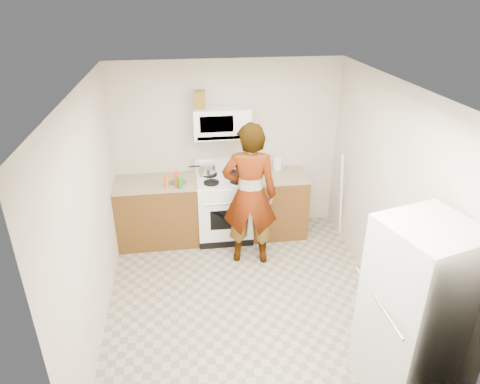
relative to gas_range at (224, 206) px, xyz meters
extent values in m
plane|color=gray|center=(0.10, -1.48, -0.49)|extent=(3.60, 3.60, 0.00)
cube|color=beige|center=(0.10, 0.31, 0.76)|extent=(3.20, 0.02, 2.50)
cube|color=beige|center=(1.69, -1.48, 0.76)|extent=(0.02, 3.60, 2.50)
cube|color=#593015|center=(-0.94, 0.01, -0.04)|extent=(1.12, 0.62, 0.90)
cube|color=#9D886A|center=(-0.94, 0.01, 0.43)|extent=(1.14, 0.64, 0.03)
cube|color=#593015|center=(0.78, 0.01, -0.04)|extent=(0.80, 0.62, 0.90)
cube|color=#9D886A|center=(0.78, 0.01, 0.43)|extent=(0.82, 0.64, 0.03)
cube|color=white|center=(0.00, -0.01, -0.04)|extent=(0.76, 0.65, 0.90)
cube|color=white|center=(0.00, -0.01, 0.43)|extent=(0.76, 0.62, 0.03)
cube|color=white|center=(0.00, 0.28, 0.54)|extent=(0.76, 0.08, 0.20)
cube|color=white|center=(0.00, 0.13, 1.21)|extent=(0.76, 0.38, 0.40)
imported|color=tan|center=(0.27, -0.64, 0.47)|extent=(0.77, 0.57, 1.92)
cube|color=#BBBBB6|center=(1.34, -2.83, 0.36)|extent=(0.86, 0.86, 1.70)
cylinder|color=white|center=(0.82, 0.21, 0.53)|extent=(0.17, 0.17, 0.16)
cube|color=brown|center=(-0.28, 0.09, 1.53)|extent=(0.15, 0.15, 0.24)
cylinder|color=silver|center=(-0.21, 0.17, 0.53)|extent=(0.29, 0.29, 0.13)
cube|color=white|center=(0.18, -0.09, 0.47)|extent=(0.26, 0.17, 0.05)
cylinder|color=#D0420F|center=(-0.64, -0.20, 0.56)|extent=(0.07, 0.07, 0.22)
cylinder|color=#D85A18|center=(-0.78, -0.22, 0.54)|extent=(0.07, 0.07, 0.17)
cylinder|color=#18881C|center=(-0.60, -0.26, 0.53)|extent=(0.06, 0.06, 0.17)
cylinder|color=silver|center=(-0.64, -0.06, 0.46)|extent=(0.30, 0.30, 0.01)
cylinder|color=white|center=(1.62, -0.33, 0.20)|extent=(0.21, 0.24, 1.36)
camera|label=1|loc=(-0.54, -5.42, 2.88)|focal=32.00mm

